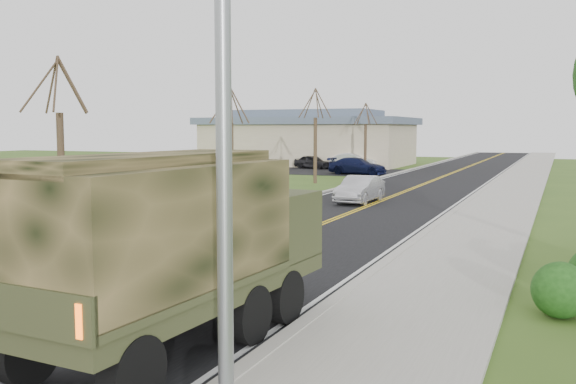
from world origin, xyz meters
The scene contains 16 objects.
road centered at (0.00, 40.00, 0.01)m, with size 8.00×120.00×0.01m, color black.
curb_right centered at (4.15, 40.00, 0.06)m, with size 0.30×120.00×0.12m, color #9E998E.
sidewalk_right centered at (5.90, 40.00, 0.05)m, with size 3.20×120.00×0.10m, color #9E998E.
curb_left centered at (-4.15, 40.00, 0.05)m, with size 0.30×120.00×0.10m, color #9E998E.
street_light centered at (4.90, -0.50, 4.43)m, with size 1.65×0.22×8.00m.
bare_tree_a centered at (-7.00, 10.00, 2.63)m, with size 1.93×2.26×6.08m.
bare_tree_b centered at (-7.00, 22.00, 2.48)m, with size 1.83×2.14×5.73m.
bare_tree_c centered at (-7.00, 34.00, 2.78)m, with size 2.04×2.39×6.42m.
bare_tree_d centered at (-7.00, 46.00, 2.55)m, with size 1.88×2.20×5.91m.
commercial_building centered at (-15.98, 55.97, 2.69)m, with size 25.50×21.50×5.65m.
military_truck centered at (2.63, 2.10, 1.87)m, with size 2.71×6.68×3.26m.
suv_champagne centered at (-2.35, 13.09, 0.73)m, with size 2.41×5.24×1.46m, color #987A55.
sedan_silver centered at (-0.80, 23.93, 0.67)m, with size 1.42×4.07×1.34m, color silver.
lot_car_dark centered at (-12.97, 49.12, 0.64)m, with size 1.50×3.73×1.27m, color black.
lot_car_silver centered at (-9.27, 50.00, 0.74)m, with size 1.57×4.49×1.48m, color silver.
lot_car_navy centered at (-6.86, 43.33, 0.69)m, with size 1.93×4.74×1.37m, color black.
Camera 1 is at (8.43, -6.72, 3.64)m, focal length 40.00 mm.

